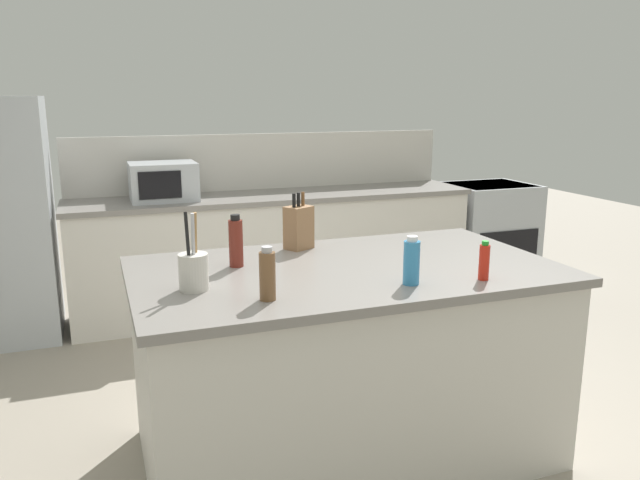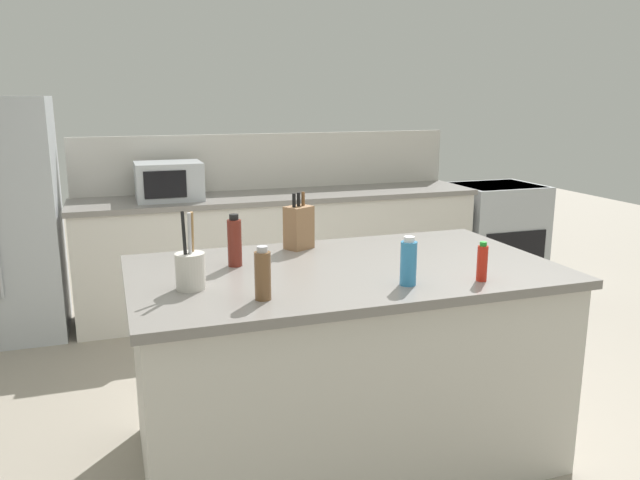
{
  "view_description": "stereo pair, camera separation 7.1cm",
  "coord_description": "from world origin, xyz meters",
  "px_view_note": "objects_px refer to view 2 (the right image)",
  "views": [
    {
      "loc": [
        -1.07,
        -2.55,
        1.71
      ],
      "look_at": [
        0.0,
        0.35,
        0.99
      ],
      "focal_mm": 35.0,
      "sensor_mm": 36.0,
      "label": 1
    },
    {
      "loc": [
        -1.0,
        -2.57,
        1.71
      ],
      "look_at": [
        0.0,
        0.35,
        0.99
      ],
      "focal_mm": 35.0,
      "sensor_mm": 36.0,
      "label": 2
    }
  ],
  "objects_px": {
    "knife_block": "(299,227)",
    "hot_sauce_bottle": "(482,263)",
    "microwave": "(169,181)",
    "vinegar_bottle": "(235,242)",
    "pepper_grinder": "(263,275)",
    "utensil_crock": "(190,269)",
    "dish_soap_bottle": "(408,262)",
    "range_oven": "(495,234)"
  },
  "relations": [
    {
      "from": "microwave",
      "to": "utensil_crock",
      "type": "distance_m",
      "value": 2.31
    },
    {
      "from": "range_oven",
      "to": "knife_block",
      "type": "relative_size",
      "value": 3.17
    },
    {
      "from": "knife_block",
      "to": "hot_sauce_bottle",
      "type": "height_order",
      "value": "knife_block"
    },
    {
      "from": "range_oven",
      "to": "pepper_grinder",
      "type": "relative_size",
      "value": 4.36
    },
    {
      "from": "pepper_grinder",
      "to": "dish_soap_bottle",
      "type": "relative_size",
      "value": 1.03
    },
    {
      "from": "microwave",
      "to": "dish_soap_bottle",
      "type": "bearing_deg",
      "value": -74.23
    },
    {
      "from": "pepper_grinder",
      "to": "microwave",
      "type": "bearing_deg",
      "value": 92.34
    },
    {
      "from": "microwave",
      "to": "hot_sauce_bottle",
      "type": "distance_m",
      "value": 2.79
    },
    {
      "from": "utensil_crock",
      "to": "pepper_grinder",
      "type": "distance_m",
      "value": 0.33
    },
    {
      "from": "pepper_grinder",
      "to": "dish_soap_bottle",
      "type": "bearing_deg",
      "value": -0.93
    },
    {
      "from": "microwave",
      "to": "vinegar_bottle",
      "type": "distance_m",
      "value": 2.02
    },
    {
      "from": "microwave",
      "to": "dish_soap_bottle",
      "type": "distance_m",
      "value": 2.64
    },
    {
      "from": "knife_block",
      "to": "vinegar_bottle",
      "type": "relative_size",
      "value": 1.19
    },
    {
      "from": "microwave",
      "to": "range_oven",
      "type": "bearing_deg",
      "value": -0.0
    },
    {
      "from": "range_oven",
      "to": "pepper_grinder",
      "type": "distance_m",
      "value": 3.82
    },
    {
      "from": "utensil_crock",
      "to": "hot_sauce_bottle",
      "type": "distance_m",
      "value": 1.22
    },
    {
      "from": "pepper_grinder",
      "to": "vinegar_bottle",
      "type": "xyz_separation_m",
      "value": [
        -0.01,
        0.51,
        0.01
      ]
    },
    {
      "from": "microwave",
      "to": "pepper_grinder",
      "type": "height_order",
      "value": "microwave"
    },
    {
      "from": "microwave",
      "to": "pepper_grinder",
      "type": "xyz_separation_m",
      "value": [
        0.1,
        -2.53,
        -0.04
      ]
    },
    {
      "from": "hot_sauce_bottle",
      "to": "utensil_crock",
      "type": "bearing_deg",
      "value": 166.54
    },
    {
      "from": "utensil_crock",
      "to": "dish_soap_bottle",
      "type": "xyz_separation_m",
      "value": [
        0.86,
        -0.23,
        0.01
      ]
    },
    {
      "from": "hot_sauce_bottle",
      "to": "range_oven",
      "type": "bearing_deg",
      "value": 54.3
    },
    {
      "from": "vinegar_bottle",
      "to": "pepper_grinder",
      "type": "bearing_deg",
      "value": -89.32
    },
    {
      "from": "utensil_crock",
      "to": "hot_sauce_bottle",
      "type": "height_order",
      "value": "utensil_crock"
    },
    {
      "from": "microwave",
      "to": "utensil_crock",
      "type": "height_order",
      "value": "utensil_crock"
    },
    {
      "from": "range_oven",
      "to": "vinegar_bottle",
      "type": "height_order",
      "value": "vinegar_bottle"
    },
    {
      "from": "hot_sauce_bottle",
      "to": "dish_soap_bottle",
      "type": "relative_size",
      "value": 0.83
    },
    {
      "from": "microwave",
      "to": "utensil_crock",
      "type": "bearing_deg",
      "value": -93.54
    },
    {
      "from": "knife_block",
      "to": "hot_sauce_bottle",
      "type": "relative_size",
      "value": 1.7
    },
    {
      "from": "range_oven",
      "to": "utensil_crock",
      "type": "relative_size",
      "value": 2.87
    },
    {
      "from": "knife_block",
      "to": "hot_sauce_bottle",
      "type": "xyz_separation_m",
      "value": [
        0.57,
        -0.8,
        -0.03
      ]
    },
    {
      "from": "range_oven",
      "to": "microwave",
      "type": "relative_size",
      "value": 1.9
    },
    {
      "from": "hot_sauce_bottle",
      "to": "pepper_grinder",
      "type": "xyz_separation_m",
      "value": [
        -0.94,
        0.06,
        0.02
      ]
    },
    {
      "from": "knife_block",
      "to": "utensil_crock",
      "type": "height_order",
      "value": "utensil_crock"
    },
    {
      "from": "knife_block",
      "to": "pepper_grinder",
      "type": "height_order",
      "value": "knife_block"
    },
    {
      "from": "dish_soap_bottle",
      "to": "hot_sauce_bottle",
      "type": "bearing_deg",
      "value": -8.54
    },
    {
      "from": "range_oven",
      "to": "vinegar_bottle",
      "type": "bearing_deg",
      "value": -144.27
    },
    {
      "from": "range_oven",
      "to": "pepper_grinder",
      "type": "xyz_separation_m",
      "value": [
        -2.8,
        -2.53,
        0.57
      ]
    },
    {
      "from": "hot_sauce_bottle",
      "to": "knife_block",
      "type": "bearing_deg",
      "value": 125.33
    },
    {
      "from": "microwave",
      "to": "utensil_crock",
      "type": "xyz_separation_m",
      "value": [
        -0.14,
        -2.31,
        -0.06
      ]
    },
    {
      "from": "range_oven",
      "to": "utensil_crock",
      "type": "bearing_deg",
      "value": -142.84
    },
    {
      "from": "utensil_crock",
      "to": "vinegar_bottle",
      "type": "bearing_deg",
      "value": 50.42
    }
  ]
}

